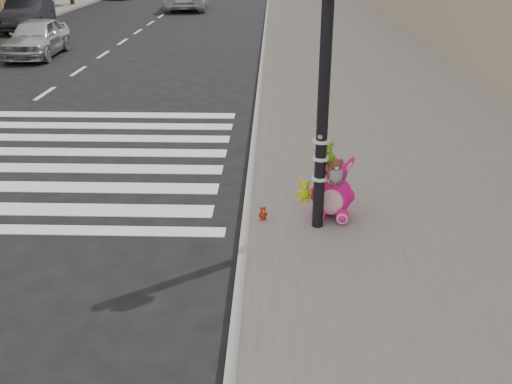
# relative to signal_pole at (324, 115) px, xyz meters

# --- Properties ---
(ground) EXTENTS (120.00, 120.00, 0.00)m
(ground) POSITION_rel_signal_pole_xyz_m (-2.62, -1.81, -1.80)
(ground) COLOR black
(ground) RESTS_ON ground
(sidewalk_near) EXTENTS (7.00, 80.00, 0.14)m
(sidewalk_near) POSITION_rel_signal_pole_xyz_m (2.38, 8.19, -1.73)
(sidewalk_near) COLOR slate
(sidewalk_near) RESTS_ON ground
(curb_edge) EXTENTS (0.12, 80.00, 0.15)m
(curb_edge) POSITION_rel_signal_pole_xyz_m (-1.07, 8.19, -1.73)
(curb_edge) COLOR gray
(curb_edge) RESTS_ON ground
(signal_pole) EXTENTS (0.67, 0.49, 4.00)m
(signal_pole) POSITION_rel_signal_pole_xyz_m (0.00, 0.00, 0.00)
(signal_pole) COLOR black
(signal_pole) RESTS_ON sidewalk_near
(pink_bunny) EXTENTS (0.68, 0.76, 0.96)m
(pink_bunny) POSITION_rel_signal_pole_xyz_m (0.21, 0.36, -1.27)
(pink_bunny) COLOR #FC1593
(pink_bunny) RESTS_ON sidewalk_near
(red_teddy) EXTENTS (0.17, 0.14, 0.21)m
(red_teddy) POSITION_rel_signal_pole_xyz_m (-0.82, 0.16, -1.56)
(red_teddy) COLOR #B22811
(red_teddy) RESTS_ON sidewalk_near
(car_silver_far) EXTENTS (1.82, 4.09, 1.37)m
(car_silver_far) POSITION_rel_signal_pole_xyz_m (-9.41, 13.80, -1.12)
(car_silver_far) COLOR #B6B5BA
(car_silver_far) RESTS_ON ground
(car_dark_far) EXTENTS (2.43, 4.97, 1.57)m
(car_dark_far) POSITION_rel_signal_pole_xyz_m (-12.42, 20.57, -1.02)
(car_dark_far) COLOR black
(car_dark_far) RESTS_ON ground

